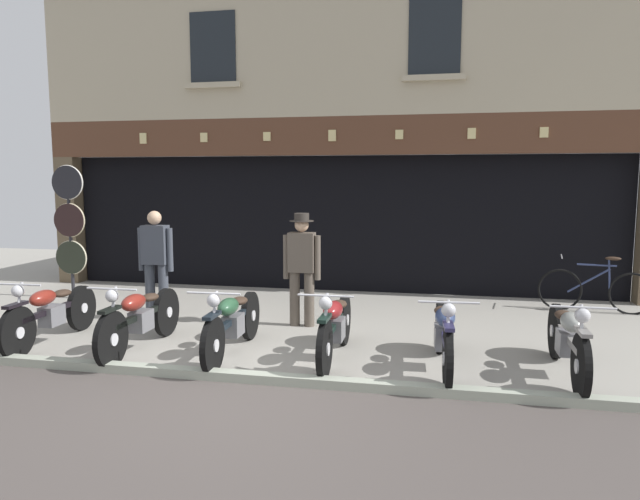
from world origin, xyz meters
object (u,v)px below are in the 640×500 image
shopkeeper_center (302,264)px  advert_board_near (468,192)px  motorcycle_center_left (233,321)px  tyre_sign_pole (69,222)px  motorcycle_left (140,317)px  motorcycle_center_right (444,333)px  leaning_bicycle (596,289)px  motorcycle_right (568,339)px  motorcycle_far_left (51,312)px  motorcycle_center (335,325)px  salesman_left (156,260)px

shopkeeper_center → advert_board_near: 3.92m
motorcycle_center_left → tyre_sign_pole: 4.96m
motorcycle_left → motorcycle_center_right: (3.75, 0.01, -0.00)m
leaning_bicycle → motorcycle_right: bearing=170.9°
motorcycle_far_left → tyre_sign_pole: bearing=-62.4°
motorcycle_center_right → advert_board_near: bearing=-98.8°
motorcycle_left → advert_board_near: size_ratio=1.89×
motorcycle_center → advert_board_near: bearing=-111.3°
motorcycle_far_left → motorcycle_left: 1.32m
motorcycle_left → motorcycle_center: bearing=-177.9°
motorcycle_center_right → leaning_bicycle: size_ratio=1.13×
motorcycle_left → motorcycle_center: 2.48m
motorcycle_center_right → salesman_left: size_ratio=1.17×
motorcycle_far_left → shopkeeper_center: size_ratio=1.20×
shopkeeper_center → leaning_bicycle: 4.90m
leaning_bicycle → advert_board_near: bearing=72.4°
shopkeeper_center → tyre_sign_pole: size_ratio=0.69×
motorcycle_far_left → advert_board_near: size_ratio=1.83×
motorcycle_center_right → leaning_bicycle: (2.45, 3.48, -0.06)m
motorcycle_center_right → leaning_bicycle: same height
motorcycle_center_right → tyre_sign_pole: size_ratio=0.82×
motorcycle_center_right → leaning_bicycle: bearing=-128.6°
motorcycle_center_right → advert_board_near: 4.76m
motorcycle_center_left → shopkeeper_center: 1.73m
motorcycle_far_left → shopkeeper_center: 3.45m
shopkeeper_center → motorcycle_center_right: bearing=141.9°
tyre_sign_pole → motorcycle_center: bearing=-26.2°
motorcycle_left → motorcycle_center: (2.48, 0.11, -0.00)m
motorcycle_left → leaning_bicycle: (6.20, 3.50, -0.06)m
tyre_sign_pole → advert_board_near: bearing=14.2°
motorcycle_left → tyre_sign_pole: tyre_sign_pole is taller
motorcycle_center_left → advert_board_near: size_ratio=1.91×
advert_board_near → motorcycle_center_right: bearing=-95.3°
motorcycle_right → salesman_left: bearing=-14.0°
motorcycle_left → motorcycle_center_right: size_ratio=1.05×
motorcycle_far_left → motorcycle_center_right: size_ratio=1.02×
motorcycle_far_left → salesman_left: 1.72m
motorcycle_center_left → shopkeeper_center: (0.50, 1.58, 0.50)m
motorcycle_left → motorcycle_right: 5.08m
motorcycle_center → leaning_bicycle: 5.03m
tyre_sign_pole → shopkeeper_center: bearing=-13.6°
motorcycle_far_left → motorcycle_center_left: bearing=177.8°
tyre_sign_pole → motorcycle_center_right: bearing=-22.4°
motorcycle_left → motorcycle_center_left: bearing=-178.1°
motorcycle_center_left → leaning_bicycle: leaning_bicycle is taller
salesman_left → advert_board_near: size_ratio=1.54×
motorcycle_center_left → leaning_bicycle: (4.99, 3.45, -0.06)m
motorcycle_far_left → salesman_left: bearing=-120.1°
motorcycle_center_left → motorcycle_right: 3.87m
motorcycle_far_left → motorcycle_right: motorcycle_right is taller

